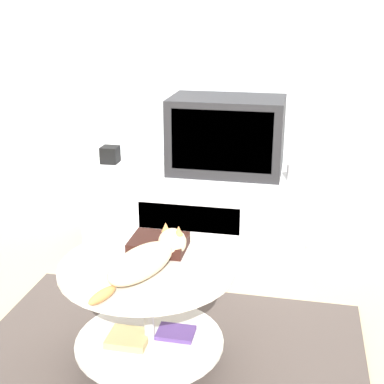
{
  "coord_description": "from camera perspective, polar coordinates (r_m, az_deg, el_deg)",
  "views": [
    {
      "loc": [
        0.52,
        -1.92,
        1.51
      ],
      "look_at": [
        0.03,
        0.47,
        0.65
      ],
      "focal_mm": 50.0,
      "sensor_mm": 36.0,
      "label": 1
    }
  ],
  "objects": [
    {
      "name": "cat",
      "position": [
        2.14,
        -4.79,
        -7.1
      ],
      "size": [
        0.27,
        0.55,
        0.14
      ],
      "rotation": [
        0.0,
        0.0,
        1.21
      ],
      "color": "beige",
      "rests_on": "coffee_table"
    },
    {
      "name": "rug",
      "position": [
        2.49,
        -2.91,
        -17.56
      ],
      "size": [
        1.75,
        1.26,
        0.02
      ],
      "color": "#4C423D",
      "rests_on": "ground_plane"
    },
    {
      "name": "ground_plane",
      "position": [
        2.5,
        -2.91,
        -17.74
      ],
      "size": [
        12.0,
        12.0,
        0.0
      ],
      "primitive_type": "plane",
      "color": "tan"
    },
    {
      "name": "tv",
      "position": [
        3.1,
        3.69,
        6.08
      ],
      "size": [
        0.65,
        0.39,
        0.43
      ],
      "color": "#232326",
      "rests_on": "tv_stand"
    },
    {
      "name": "tv_stand",
      "position": [
        3.29,
        0.45,
        -2.27
      ],
      "size": [
        1.32,
        0.46,
        0.58
      ],
      "color": "white",
      "rests_on": "ground_plane"
    },
    {
      "name": "speaker",
      "position": [
        3.34,
        -8.73,
        3.96
      ],
      "size": [
        0.1,
        0.1,
        0.1
      ],
      "color": "black",
      "rests_on": "tv_stand"
    },
    {
      "name": "dvd_box",
      "position": [
        2.33,
        -3.58,
        -5.53
      ],
      "size": [
        0.24,
        0.2,
        0.05
      ],
      "color": "black",
      "rests_on": "coffee_table"
    },
    {
      "name": "coffee_table",
      "position": [
        2.3,
        -4.71,
        -11.75
      ],
      "size": [
        0.73,
        0.73,
        0.48
      ],
      "color": "#B2B2B7",
      "rests_on": "rug"
    },
    {
      "name": "wall_back",
      "position": [
        3.36,
        2.91,
        15.9
      ],
      "size": [
        8.0,
        0.05,
        2.6
      ],
      "color": "silver",
      "rests_on": "ground_plane"
    },
    {
      "name": "mug",
      "position": [
        3.02,
        10.78,
        2.1
      ],
      "size": [
        0.07,
        0.07,
        0.09
      ],
      "color": "white",
      "rests_on": "tv_stand"
    }
  ]
}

